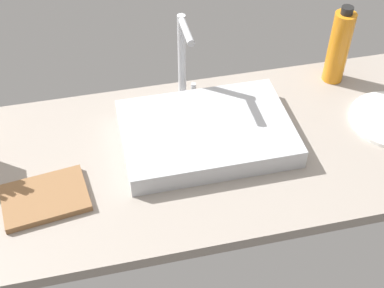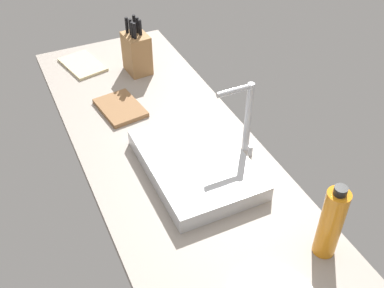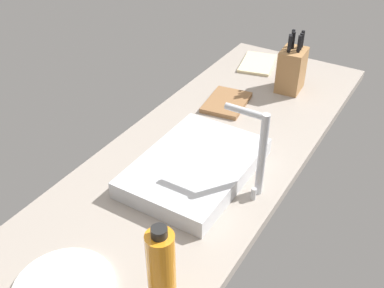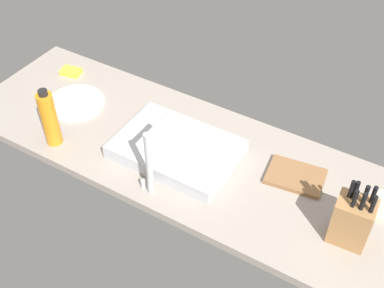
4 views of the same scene
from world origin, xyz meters
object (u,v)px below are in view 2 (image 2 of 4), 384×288
cutting_board (120,108)px  water_bottle (331,223)px  sink_basin (196,164)px  knife_block (137,52)px  faucet (245,114)px  dish_towel (83,64)px

cutting_board → water_bottle: size_ratio=0.82×
sink_basin → knife_block: size_ratio=1.88×
faucet → cutting_board: bearing=-143.2°
knife_block → cutting_board: (25.01, -16.75, -8.57)cm
knife_block → water_bottle: water_bottle is taller
sink_basin → knife_block: knife_block is taller
cutting_board → water_bottle: water_bottle is taller
dish_towel → water_bottle: bearing=15.3°
water_bottle → dish_towel: bearing=-164.7°
dish_towel → sink_basin: bearing=11.3°
faucet → knife_block: 69.52cm
faucet → cutting_board: 55.30cm
knife_block → dish_towel: knife_block is taller
sink_basin → cutting_board: size_ratio=2.22×
water_bottle → faucet: bearing=179.1°
cutting_board → water_bottle: (90.76, 31.07, 11.15)cm
cutting_board → dish_towel: bearing=-173.2°
cutting_board → knife_block: bearing=146.2°
sink_basin → knife_block: 70.19cm
water_bottle → cutting_board: bearing=-161.1°
knife_block → water_bottle: 116.68cm
knife_block → cutting_board: knife_block is taller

